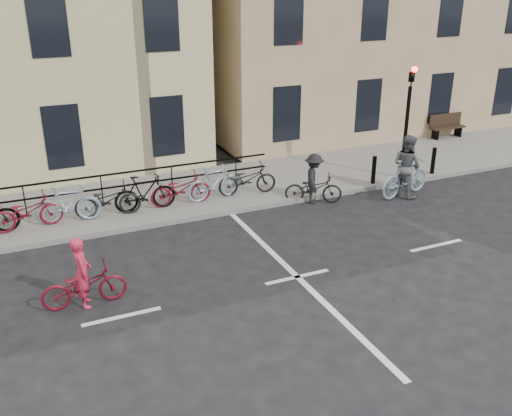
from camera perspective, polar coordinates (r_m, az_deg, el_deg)
name	(u,v)px	position (r m, az deg, el deg)	size (l,w,h in m)	color
ground	(297,277)	(13.14, 4.15, -6.90)	(120.00, 120.00, 0.00)	black
sidewalk	(79,210)	(17.32, -17.31, -0.16)	(46.00, 4.00, 0.15)	slate
traffic_light	(408,109)	(18.98, 14.98, 9.57)	(0.18, 0.30, 3.90)	black
bollard_east	(374,170)	(18.68, 11.69, 3.76)	(0.14, 0.14, 0.90)	black
bollard_west	(433,161)	(20.13, 17.31, 4.54)	(0.14, 0.14, 0.90)	black
bench	(446,125)	(24.94, 18.50, 7.90)	(1.60, 0.41, 0.97)	black
parked_bikes	(107,199)	(16.30, -14.65, 0.89)	(10.40, 1.23, 1.05)	black
cyclist_pink	(83,282)	(12.34, -16.87, -7.12)	(1.75, 0.66, 1.54)	maroon
cyclist_grey	(406,172)	(18.14, 14.78, 3.55)	(2.09, 1.08, 1.95)	#88A1B2
cyclist_dark	(314,184)	(17.15, 5.78, 2.44)	(1.80, 1.29, 1.52)	black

